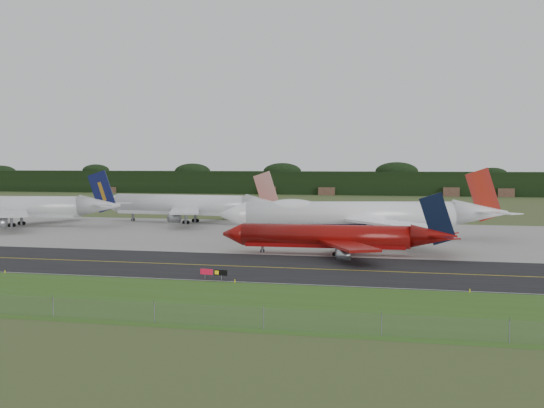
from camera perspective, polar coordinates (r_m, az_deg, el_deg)
The scene contains 16 objects.
ground at distance 128.69m, azimuth -2.80°, elevation -4.44°, with size 600.00×600.00×0.00m, color #445527.
grass_verge at distance 96.24m, azimuth -9.06°, elevation -7.07°, with size 400.00×30.00×0.01m, color #38591A.
taxiway at distance 124.91m, azimuth -3.35°, elevation -4.67°, with size 400.00×32.00×0.02m, color black.
apron at distance 177.72m, azimuth 2.10°, elevation -2.33°, with size 400.00×78.00×0.01m, color gray.
taxiway_centreline at distance 124.91m, azimuth -3.35°, elevation -4.66°, with size 400.00×0.40×0.00m, color gold.
taxiway_edge_line at distance 110.42m, azimuth -5.83°, elevation -5.71°, with size 400.00×0.25×0.00m, color silver.
perimeter_fence at distance 84.49m, azimuth -12.62°, elevation -7.79°, with size 320.00×0.10×320.00m.
horizon_treeline at distance 397.52m, azimuth 9.02°, elevation 1.47°, with size 700.00×25.00×12.00m.
jet_ba_747 at distance 166.57m, azimuth 6.66°, elevation -0.85°, with size 62.31×50.60×15.87m.
jet_red_737 at distance 139.76m, azimuth 4.99°, elevation -2.50°, with size 43.41×35.43×11.73m.
jet_navy_gold at distance 212.71m, azimuth -18.72°, elevation -0.26°, with size 57.81×49.83×14.94m.
jet_star_tail at distance 212.42m, azimuth -6.20°, elevation -0.12°, with size 55.59×46.35×14.66m.
taxiway_sign at distance 110.88m, azimuth -4.42°, elevation -5.15°, with size 4.29×0.75×1.44m.
edge_marker_left at distance 123.43m, azimuth -19.47°, elevation -4.83°, with size 0.16×0.16×0.50m, color yellow.
edge_marker_center at distance 107.42m, azimuth -2.82°, elevation -5.83°, with size 0.16×0.16×0.50m, color yellow.
edge_marker_right at distance 102.66m, azimuth 14.67°, elevation -6.35°, with size 0.16×0.16×0.50m, color yellow.
Camera 1 is at (37.98, -121.77, 17.07)m, focal length 50.00 mm.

